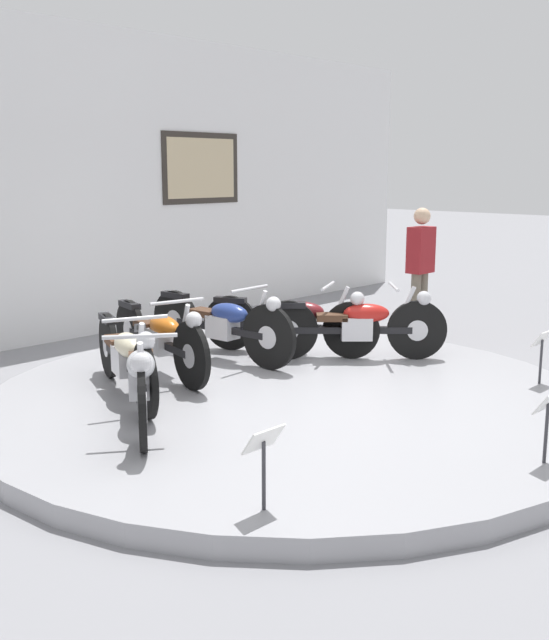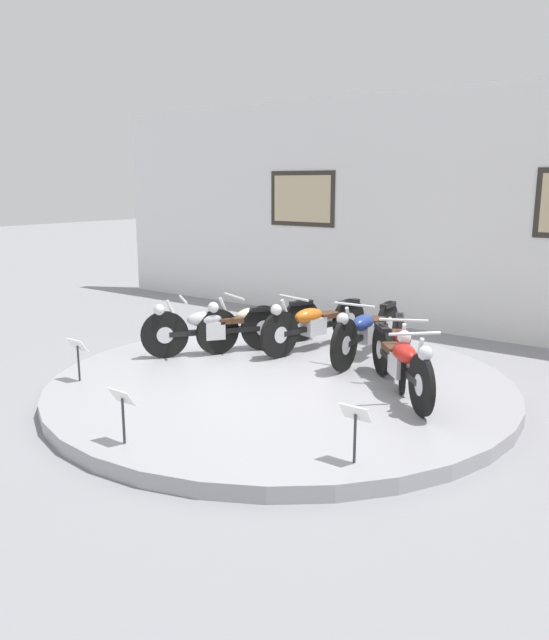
{
  "view_description": "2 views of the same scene",
  "coord_description": "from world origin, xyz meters",
  "px_view_note": "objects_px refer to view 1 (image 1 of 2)",
  "views": [
    {
      "loc": [
        -4.74,
        -4.36,
        2.11
      ],
      "look_at": [
        0.02,
        0.21,
        0.79
      ],
      "focal_mm": 42.0,
      "sensor_mm": 36.0,
      "label": 1
    },
    {
      "loc": [
        4.16,
        -5.72,
        2.41
      ],
      "look_at": [
        -0.13,
        0.04,
        0.84
      ],
      "focal_mm": 35.0,
      "sensor_mm": 36.0,
      "label": 2
    }
  ],
  "objects_px": {
    "motorcycle_maroon": "(293,320)",
    "motorcycle_red": "(357,324)",
    "info_placard_front_right": "(542,345)",
    "visitor_standing": "(420,263)",
    "info_placard_front_centre": "(548,411)",
    "motorcycle_cream": "(126,355)",
    "motorcycle_orange": "(160,336)",
    "motorcycle_silver": "(141,375)",
    "motorcycle_blue": "(222,323)",
    "info_placard_front_left": "(264,450)"
  },
  "relations": [
    {
      "from": "motorcycle_maroon",
      "to": "motorcycle_red",
      "type": "relative_size",
      "value": 1.21
    },
    {
      "from": "motorcycle_maroon",
      "to": "info_placard_front_right",
      "type": "bearing_deg",
      "value": -72.82
    },
    {
      "from": "info_placard_front_right",
      "to": "visitor_standing",
      "type": "xyz_separation_m",
      "value": [
        1.74,
        2.47,
        0.4
      ]
    },
    {
      "from": "info_placard_front_centre",
      "to": "visitor_standing",
      "type": "relative_size",
      "value": 0.31
    },
    {
      "from": "motorcycle_cream",
      "to": "motorcycle_red",
      "type": "xyz_separation_m",
      "value": [
        2.46,
        -0.63,
        0.0
      ]
    },
    {
      "from": "motorcycle_orange",
      "to": "info_placard_front_centre",
      "type": "xyz_separation_m",
      "value": [
        0.41,
        -3.69,
        -0.01
      ]
    },
    {
      "from": "motorcycle_silver",
      "to": "motorcycle_cream",
      "type": "relative_size",
      "value": 0.88
    },
    {
      "from": "motorcycle_red",
      "to": "info_placard_front_centre",
      "type": "distance_m",
      "value": 3.01
    },
    {
      "from": "motorcycle_orange",
      "to": "motorcycle_red",
      "type": "distance_m",
      "value": 2.06
    },
    {
      "from": "motorcycle_cream",
      "to": "visitor_standing",
      "type": "relative_size",
      "value": 1.13
    },
    {
      "from": "motorcycle_blue",
      "to": "motorcycle_maroon",
      "type": "height_order",
      "value": "motorcycle_blue"
    },
    {
      "from": "motorcycle_orange",
      "to": "visitor_standing",
      "type": "distance_m",
      "value": 4.02
    },
    {
      "from": "motorcycle_orange",
      "to": "info_placard_front_centre",
      "type": "distance_m",
      "value": 3.71
    },
    {
      "from": "motorcycle_orange",
      "to": "info_placard_front_left",
      "type": "distance_m",
      "value": 3.15
    },
    {
      "from": "motorcycle_orange",
      "to": "info_placard_front_right",
      "type": "height_order",
      "value": "motorcycle_orange"
    },
    {
      "from": "motorcycle_cream",
      "to": "info_placard_front_left",
      "type": "xyz_separation_m",
      "value": [
        -0.76,
        -2.43,
        -0.01
      ]
    },
    {
      "from": "motorcycle_silver",
      "to": "info_placard_front_right",
      "type": "relative_size",
      "value": 3.19
    },
    {
      "from": "motorcycle_silver",
      "to": "motorcycle_orange",
      "type": "distance_m",
      "value": 1.4
    },
    {
      "from": "motorcycle_silver",
      "to": "motorcycle_maroon",
      "type": "xyz_separation_m",
      "value": [
        2.46,
        0.63,
        -0.01
      ]
    },
    {
      "from": "motorcycle_blue",
      "to": "motorcycle_orange",
      "type": "bearing_deg",
      "value": -179.93
    },
    {
      "from": "info_placard_front_centre",
      "to": "motorcycle_maroon",
      "type": "bearing_deg",
      "value": 71.87
    },
    {
      "from": "motorcycle_cream",
      "to": "motorcycle_red",
      "type": "relative_size",
      "value": 1.27
    },
    {
      "from": "info_placard_front_centre",
      "to": "motorcycle_orange",
      "type": "bearing_deg",
      "value": 96.34
    },
    {
      "from": "motorcycle_blue",
      "to": "info_placard_front_centre",
      "type": "xyz_separation_m",
      "value": [
        -0.4,
        -3.69,
        -0.03
      ]
    },
    {
      "from": "motorcycle_silver",
      "to": "visitor_standing",
      "type": "relative_size",
      "value": 1.0
    },
    {
      "from": "motorcycle_orange",
      "to": "motorcycle_maroon",
      "type": "bearing_deg",
      "value": -14.39
    },
    {
      "from": "motorcycle_cream",
      "to": "motorcycle_red",
      "type": "bearing_deg",
      "value": -14.29
    },
    {
      "from": "motorcycle_orange",
      "to": "motorcycle_red",
      "type": "xyz_separation_m",
      "value": [
        1.79,
        -1.01,
        -0.0
      ]
    },
    {
      "from": "motorcycle_red",
      "to": "info_placard_front_centre",
      "type": "bearing_deg",
      "value": -117.27
    },
    {
      "from": "motorcycle_silver",
      "to": "visitor_standing",
      "type": "height_order",
      "value": "visitor_standing"
    },
    {
      "from": "motorcycle_orange",
      "to": "info_placard_front_right",
      "type": "xyz_separation_m",
      "value": [
        2.24,
        -2.81,
        -0.01
      ]
    },
    {
      "from": "motorcycle_blue",
      "to": "info_placard_front_right",
      "type": "bearing_deg",
      "value": -63.07
    },
    {
      "from": "info_placard_front_right",
      "to": "motorcycle_maroon",
      "type": "bearing_deg",
      "value": 107.18
    },
    {
      "from": "motorcycle_cream",
      "to": "info_placard_front_centre",
      "type": "bearing_deg",
      "value": -71.94
    },
    {
      "from": "info_placard_front_right",
      "to": "motorcycle_blue",
      "type": "bearing_deg",
      "value": 116.93
    },
    {
      "from": "info_placard_front_right",
      "to": "motorcycle_silver",
      "type": "bearing_deg",
      "value": 150.72
    },
    {
      "from": "motorcycle_cream",
      "to": "motorcycle_orange",
      "type": "relative_size",
      "value": 0.95
    },
    {
      "from": "motorcycle_orange",
      "to": "visitor_standing",
      "type": "bearing_deg",
      "value": -4.97
    },
    {
      "from": "info_placard_front_centre",
      "to": "visitor_standing",
      "type": "xyz_separation_m",
      "value": [
        3.58,
        3.34,
        0.4
      ]
    },
    {
      "from": "motorcycle_blue",
      "to": "visitor_standing",
      "type": "height_order",
      "value": "visitor_standing"
    },
    {
      "from": "motorcycle_silver",
      "to": "info_placard_front_centre",
      "type": "relative_size",
      "value": 3.19
    },
    {
      "from": "info_placard_front_left",
      "to": "info_placard_front_right",
      "type": "xyz_separation_m",
      "value": [
        3.67,
        0.0,
        0.0
      ]
    },
    {
      "from": "info_placard_front_left",
      "to": "info_placard_front_centre",
      "type": "xyz_separation_m",
      "value": [
        1.83,
        -0.88,
        0.0
      ]
    },
    {
      "from": "motorcycle_silver",
      "to": "motorcycle_red",
      "type": "relative_size",
      "value": 1.12
    },
    {
      "from": "motorcycle_cream",
      "to": "motorcycle_silver",
      "type": "bearing_deg",
      "value": -115.36
    },
    {
      "from": "motorcycle_blue",
      "to": "motorcycle_cream",
      "type": "bearing_deg",
      "value": -165.44
    },
    {
      "from": "motorcycle_red",
      "to": "info_placard_front_centre",
      "type": "relative_size",
      "value": 2.86
    },
    {
      "from": "motorcycle_red",
      "to": "motorcycle_cream",
      "type": "bearing_deg",
      "value": 165.71
    },
    {
      "from": "motorcycle_cream",
      "to": "info_placard_front_left",
      "type": "relative_size",
      "value": 3.61
    },
    {
      "from": "motorcycle_blue",
      "to": "info_placard_front_centre",
      "type": "bearing_deg",
      "value": -96.24
    }
  ]
}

